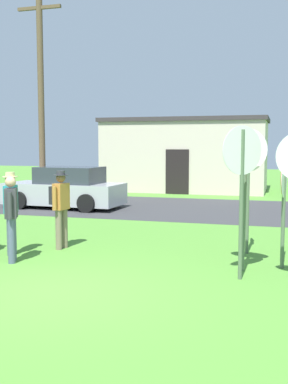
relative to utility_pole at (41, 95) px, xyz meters
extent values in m
plane|color=#518E33|center=(5.53, -10.20, -4.23)|extent=(80.00, 80.00, 0.00)
cube|color=#38383A|center=(5.53, 0.13, -4.23)|extent=(60.00, 6.40, 0.01)
cube|color=beige|center=(4.34, 6.93, -2.52)|extent=(7.91, 3.96, 3.42)
cube|color=#383333|center=(4.34, 6.93, -0.71)|extent=(8.11, 4.16, 0.20)
cube|color=black|center=(4.34, 4.93, -3.18)|extent=(1.10, 0.08, 2.10)
cylinder|color=brown|center=(0.00, 0.00, -0.18)|extent=(0.24, 0.24, 8.10)
cube|color=brown|center=(0.00, 0.00, 3.27)|extent=(1.80, 0.12, 0.12)
cube|color=#A5A8AD|center=(1.38, -0.96, -3.70)|extent=(4.38, 1.99, 0.76)
cube|color=#2D333D|center=(1.63, -0.97, -3.02)|extent=(2.30, 1.63, 0.60)
cylinder|color=black|center=(0.01, -1.80, -3.91)|extent=(0.65, 0.25, 0.64)
cylinder|color=black|center=(0.09, 0.00, -3.91)|extent=(0.65, 0.25, 0.64)
cylinder|color=black|center=(2.67, -1.91, -3.91)|extent=(0.65, 0.25, 0.64)
cylinder|color=black|center=(2.75, -0.12, -3.91)|extent=(0.65, 0.25, 0.64)
cylinder|color=#51664C|center=(9.10, -7.65, -3.19)|extent=(0.08, 0.08, 2.08)
cylinder|color=white|center=(9.10, -7.65, -2.50)|extent=(0.11, 0.81, 0.81)
cylinder|color=red|center=(9.09, -7.65, -2.50)|extent=(0.10, 0.75, 0.75)
cylinder|color=#51664C|center=(8.41, -8.02, -2.96)|extent=(0.10, 0.16, 2.54)
cylinder|color=white|center=(8.41, -8.02, -2.02)|extent=(0.79, 0.19, 0.80)
cylinder|color=red|center=(8.41, -8.01, -2.02)|extent=(0.74, 0.18, 0.74)
cylinder|color=#51664C|center=(8.38, -6.61, -2.94)|extent=(0.08, 0.08, 2.59)
cylinder|color=white|center=(8.38, -6.61, -1.92)|extent=(0.11, 0.66, 0.67)
cylinder|color=red|center=(8.37, -6.61, -1.92)|extent=(0.11, 0.62, 0.62)
cylinder|color=#51664C|center=(8.41, -8.62, -2.95)|extent=(0.10, 0.10, 2.56)
cylinder|color=white|center=(8.41, -8.62, -2.02)|extent=(0.60, 0.59, 0.83)
cylinder|color=red|center=(8.40, -8.62, -2.02)|extent=(0.56, 0.55, 0.77)
cylinder|color=#7A6B56|center=(4.40, -7.18, -3.79)|extent=(0.14, 0.14, 0.88)
cylinder|color=#7A6B56|center=(4.37, -7.39, -3.79)|extent=(0.14, 0.14, 0.88)
cube|color=#B27533|center=(4.39, -7.29, -3.06)|extent=(0.28, 0.39, 0.58)
cylinder|color=#B27533|center=(4.43, -7.05, -3.08)|extent=(0.09, 0.09, 0.52)
cylinder|color=#B27533|center=(4.35, -7.52, -3.08)|extent=(0.09, 0.09, 0.52)
sphere|color=brown|center=(4.39, -7.29, -2.65)|extent=(0.21, 0.21, 0.21)
cylinder|color=#333338|center=(4.39, -7.29, -2.59)|extent=(0.31, 0.32, 0.02)
cylinder|color=#333338|center=(4.39, -7.29, -2.54)|extent=(0.19, 0.19, 0.09)
cube|color=#232328|center=(4.22, -7.26, -3.04)|extent=(0.18, 0.28, 0.40)
cylinder|color=#4C5670|center=(3.59, -7.98, -3.79)|extent=(0.14, 0.14, 0.88)
cylinder|color=#4C5670|center=(3.66, -8.19, -3.79)|extent=(0.14, 0.14, 0.88)
cube|color=teal|center=(3.62, -8.09, -3.06)|extent=(0.32, 0.41, 0.58)
cylinder|color=teal|center=(3.55, -7.86, -3.08)|extent=(0.09, 0.09, 0.52)
cylinder|color=teal|center=(3.70, -8.32, -3.08)|extent=(0.09, 0.09, 0.52)
sphere|color=#9E7051|center=(3.62, -8.09, -2.65)|extent=(0.21, 0.21, 0.21)
cylinder|color=beige|center=(3.62, -8.09, -2.59)|extent=(0.32, 0.32, 0.02)
cylinder|color=beige|center=(3.62, -8.09, -2.54)|extent=(0.19, 0.19, 0.09)
cylinder|color=#4C5670|center=(3.95, -8.57, -3.79)|extent=(0.14, 0.14, 0.88)
cylinder|color=#4C5670|center=(4.04, -8.77, -3.79)|extent=(0.14, 0.14, 0.88)
cube|color=#333338|center=(3.99, -8.67, -3.06)|extent=(0.35, 0.42, 0.58)
cylinder|color=#333338|center=(3.89, -8.45, -3.08)|extent=(0.09, 0.09, 0.52)
cylinder|color=#333338|center=(4.10, -8.88, -3.08)|extent=(0.09, 0.09, 0.52)
sphere|color=tan|center=(3.99, -8.67, -2.65)|extent=(0.21, 0.21, 0.21)
camera|label=1|loc=(9.05, -16.71, -1.93)|focal=44.24mm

